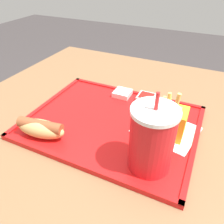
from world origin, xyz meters
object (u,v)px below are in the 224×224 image
Objects in this scene: soda_cup at (152,139)px; sauce_cup_mayo at (122,93)px; hot_dog_far at (41,128)px; sauce_cup_ketchup at (146,98)px; fries_carton at (170,121)px.

sauce_cup_mayo is at bearing -56.05° from soda_cup.
soda_cup reaches higher than sauce_cup_mayo.
sauce_cup_ketchup is at bearing -123.57° from hot_dog_far.
sauce_cup_ketchup is (-0.08, -0.00, 0.00)m from sauce_cup_mayo.
hot_dog_far is 2.47× the size of sauce_cup_ketchup.
hot_dog_far is 0.33m from sauce_cup_ketchup.
soda_cup is 0.30m from sauce_cup_mayo.
sauce_cup_mayo is 0.08m from sauce_cup_ketchup.
fries_carton is at bearing -153.16° from hot_dog_far.
sauce_cup_mayo and sauce_cup_ketchup have the same top height.
hot_dog_far is at bearing 26.84° from fries_carton.
hot_dog_far is at bearing 5.37° from soda_cup.
fries_carton is at bearing 126.89° from sauce_cup_ketchup.
soda_cup reaches higher than fries_carton.
sauce_cup_ketchup is at bearing -176.37° from sauce_cup_mayo.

